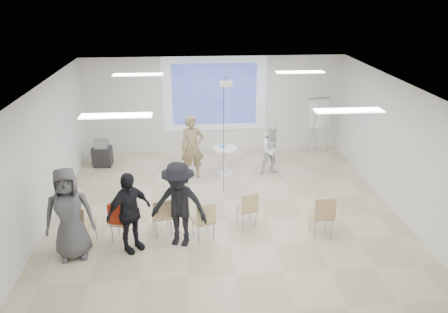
{
  "coord_description": "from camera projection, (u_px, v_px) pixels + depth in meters",
  "views": [
    {
      "loc": [
        -0.75,
        -8.66,
        5.05
      ],
      "look_at": [
        0.0,
        0.8,
        1.25
      ],
      "focal_mm": 35.0,
      "sensor_mm": 36.0,
      "label": 1
    }
  ],
  "objects": [
    {
      "name": "floor",
      "position": [
        227.0,
        222.0,
        9.97
      ],
      "size": [
        8.0,
        9.0,
        0.1
      ],
      "primitive_type": "cube",
      "color": "beige",
      "rests_on": "ground"
    },
    {
      "name": "ceiling",
      "position": [
        227.0,
        89.0,
        8.81
      ],
      "size": [
        8.0,
        9.0,
        0.1
      ],
      "primitive_type": "cube",
      "color": "white",
      "rests_on": "wall_back"
    },
    {
      "name": "wall_back",
      "position": [
        214.0,
        105.0,
        13.6
      ],
      "size": [
        8.0,
        0.1,
        3.0
      ],
      "primitive_type": "cube",
      "color": "silver",
      "rests_on": "floor"
    },
    {
      "name": "wall_left",
      "position": [
        34.0,
        165.0,
        9.09
      ],
      "size": [
        0.1,
        9.0,
        3.0
      ],
      "primitive_type": "cube",
      "color": "silver",
      "rests_on": "floor"
    },
    {
      "name": "wall_right",
      "position": [
        408.0,
        154.0,
        9.69
      ],
      "size": [
        0.1,
        9.0,
        3.0
      ],
      "primitive_type": "cube",
      "color": "silver",
      "rests_on": "floor"
    },
    {
      "name": "projection_halo",
      "position": [
        214.0,
        94.0,
        13.41
      ],
      "size": [
        3.2,
        0.01,
        2.3
      ],
      "primitive_type": "cube",
      "color": "silver",
      "rests_on": "wall_back"
    },
    {
      "name": "projection_image",
      "position": [
        215.0,
        94.0,
        13.4
      ],
      "size": [
        2.6,
        0.01,
        1.9
      ],
      "primitive_type": "cube",
      "color": "#3347AD",
      "rests_on": "wall_back"
    },
    {
      "name": "pedestal_table",
      "position": [
        225.0,
        159.0,
        12.18
      ],
      "size": [
        0.81,
        0.81,
        0.81
      ],
      "rotation": [
        0.0,
        0.0,
        -0.28
      ],
      "color": "white",
      "rests_on": "floor"
    },
    {
      "name": "player_left",
      "position": [
        192.0,
        143.0,
        11.79
      ],
      "size": [
        0.81,
        0.62,
        2.0
      ],
      "primitive_type": "imported",
      "rotation": [
        0.0,
        0.0,
        0.19
      ],
      "color": "#8E7B57",
      "rests_on": "floor"
    },
    {
      "name": "player_right",
      "position": [
        273.0,
        147.0,
        12.09
      ],
      "size": [
        0.84,
        0.71,
        1.61
      ],
      "primitive_type": "imported",
      "rotation": [
        0.0,
        0.0,
        0.12
      ],
      "color": "white",
      "rests_on": "floor"
    },
    {
      "name": "controller_left",
      "position": [
        198.0,
        129.0,
        11.91
      ],
      "size": [
        0.06,
        0.12,
        0.04
      ],
      "primitive_type": "cube",
      "rotation": [
        0.0,
        0.0,
        0.19
      ],
      "color": "silver",
      "rests_on": "player_left"
    },
    {
      "name": "controller_right",
      "position": [
        265.0,
        135.0,
        12.21
      ],
      "size": [
        0.05,
        0.12,
        0.04
      ],
      "primitive_type": "cube",
      "rotation": [
        0.0,
        0.0,
        0.12
      ],
      "color": "silver",
      "rests_on": "player_right"
    },
    {
      "name": "chair_far_left",
      "position": [
        80.0,
        222.0,
        8.85
      ],
      "size": [
        0.56,
        0.58,
        0.9
      ],
      "rotation": [
        0.0,
        0.0,
        -0.41
      ],
      "color": "tan",
      "rests_on": "floor"
    },
    {
      "name": "chair_left_mid",
      "position": [
        120.0,
        220.0,
        8.96
      ],
      "size": [
        0.5,
        0.52,
        0.86
      ],
      "rotation": [
        0.0,
        0.0,
        -0.27
      ],
      "color": "tan",
      "rests_on": "floor"
    },
    {
      "name": "chair_left_inner",
      "position": [
        162.0,
        214.0,
        9.2
      ],
      "size": [
        0.49,
        0.52,
        0.85
      ],
      "rotation": [
        0.0,
        0.0,
        0.26
      ],
      "color": "tan",
      "rests_on": "floor"
    },
    {
      "name": "chair_center",
      "position": [
        204.0,
        218.0,
        8.98
      ],
      "size": [
        0.54,
        0.56,
        0.89
      ],
      "rotation": [
        0.0,
        0.0,
        0.33
      ],
      "color": "tan",
      "rests_on": "floor"
    },
    {
      "name": "chair_right_inner",
      "position": [
        248.0,
        207.0,
        9.5
      ],
      "size": [
        0.5,
        0.52,
        0.84
      ],
      "rotation": [
        0.0,
        0.0,
        0.29
      ],
      "color": "tan",
      "rests_on": "floor"
    },
    {
      "name": "chair_right_far",
      "position": [
        323.0,
        213.0,
        9.11
      ],
      "size": [
        0.45,
        0.48,
        0.95
      ],
      "rotation": [
        0.0,
        0.0,
        0.01
      ],
      "color": "tan",
      "rests_on": "floor"
    },
    {
      "name": "red_jacket",
      "position": [
        119.0,
        214.0,
        8.74
      ],
      "size": [
        0.46,
        0.22,
        0.43
      ],
      "primitive_type": "cube",
      "rotation": [
        0.0,
        0.0,
        -0.27
      ],
      "color": "#B22D15",
      "rests_on": "chair_left_mid"
    },
    {
      "name": "laptop",
      "position": [
        161.0,
        214.0,
        9.3
      ],
      "size": [
        0.36,
        0.3,
        0.02
      ],
      "primitive_type": "imported",
      "rotation": [
        0.0,
        0.0,
        3.41
      ],
      "color": "black",
      "rests_on": "chair_left_inner"
    },
    {
      "name": "audience_left",
      "position": [
        129.0,
        207.0,
        8.52
      ],
      "size": [
        1.29,
        1.24,
        1.93
      ],
      "primitive_type": "imported",
      "rotation": [
        0.0,
        0.0,
        0.7
      ],
      "color": "black",
      "rests_on": "floor"
    },
    {
      "name": "audience_mid",
      "position": [
        179.0,
        199.0,
        8.69
      ],
      "size": [
        1.49,
        1.11,
        2.06
      ],
      "primitive_type": "imported",
      "rotation": [
        0.0,
        0.0,
        -0.32
      ],
      "color": "black",
      "rests_on": "floor"
    },
    {
      "name": "audience_outer",
      "position": [
        68.0,
        209.0,
        8.29
      ],
      "size": [
        1.13,
        0.85,
        2.1
      ],
      "primitive_type": "imported",
      "rotation": [
        0.0,
        0.0,
        0.18
      ],
      "color": "#545459",
      "rests_on": "floor"
    },
    {
      "name": "flipchart_easel",
      "position": [
        319.0,
        113.0,
        13.33
      ],
      "size": [
        0.77,
        0.6,
        1.81
      ],
      "rotation": [
        0.0,
        0.0,
        0.21
      ],
      "color": "gray",
      "rests_on": "floor"
    },
    {
      "name": "av_cart",
      "position": [
        102.0,
        154.0,
        12.78
      ],
      "size": [
        0.56,
        0.45,
        0.8
      ],
      "rotation": [
        0.0,
        0.0,
        -0.04
      ],
      "color": "black",
      "rests_on": "floor"
    },
    {
      "name": "ceiling_projector",
      "position": [
        226.0,
        89.0,
        10.34
      ],
      "size": [
        0.3,
        0.25,
        3.0
      ],
      "color": "white",
      "rests_on": "ceiling"
    },
    {
      "name": "fluor_panel_nw",
      "position": [
        138.0,
        75.0,
        10.55
      ],
      "size": [
        1.2,
        0.3,
        0.02
      ],
      "primitive_type": "cube",
      "color": "white",
      "rests_on": "ceiling"
    },
    {
      "name": "fluor_panel_ne",
      "position": [
        300.0,
        72.0,
        10.84
      ],
      "size": [
        1.2,
        0.3,
        0.02
      ],
      "primitive_type": "cube",
      "color": "white",
      "rests_on": "ceiling"
    },
    {
      "name": "fluor_panel_sw",
      "position": [
        116.0,
        116.0,
        7.31
      ],
      "size": [
        1.2,
        0.3,
        0.02
      ],
      "primitive_type": "cube",
      "color": "white",
      "rests_on": "ceiling"
    },
    {
      "name": "fluor_panel_se",
      "position": [
        349.0,
        111.0,
        7.6
      ],
      "size": [
        1.2,
        0.3,
        0.02
      ],
      "primitive_type": "cube",
      "color": "white",
      "rests_on": "ceiling"
    }
  ]
}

